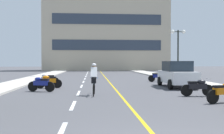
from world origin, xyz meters
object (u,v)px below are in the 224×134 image
(street_lamp_mid, at_px, (178,43))
(motorcycle_5, at_px, (49,81))
(motorcycle_7, at_px, (158,76))
(motorcycle_3, at_px, (198,87))
(motorcycle_4, at_px, (41,84))
(parked_car_near, at_px, (177,74))
(motorcycle_6, at_px, (47,79))
(cyclist_rider, at_px, (94,78))
(motorcycle_2, at_px, (223,92))

(street_lamp_mid, height_order, motorcycle_5, street_lamp_mid)
(motorcycle_5, height_order, motorcycle_7, same)
(motorcycle_3, bearing_deg, motorcycle_4, 162.30)
(parked_car_near, bearing_deg, motorcycle_3, -96.10)
(motorcycle_3, distance_m, motorcycle_6, 10.89)
(motorcycle_5, relative_size, motorcycle_6, 1.01)
(parked_car_near, xyz_separation_m, motorcycle_3, (-0.49, -4.62, -0.44))
(street_lamp_mid, bearing_deg, motorcycle_4, -142.67)
(parked_car_near, distance_m, cyclist_rider, 6.92)
(motorcycle_2, distance_m, motorcycle_6, 12.44)
(motorcycle_3, xyz_separation_m, motorcycle_4, (-8.39, 2.68, 0.00))
(parked_car_near, xyz_separation_m, motorcycle_7, (-0.09, 4.72, -0.44))
(motorcycle_7, height_order, cyclist_rider, cyclist_rider)
(motorcycle_3, height_order, motorcycle_7, same)
(motorcycle_4, xyz_separation_m, motorcycle_6, (-0.31, 3.87, 0.00))
(motorcycle_3, bearing_deg, parked_car_near, 83.90)
(motorcycle_4, xyz_separation_m, motorcycle_5, (0.13, 1.88, 0.00))
(motorcycle_3, bearing_deg, cyclist_rider, 171.33)
(street_lamp_mid, height_order, cyclist_rider, street_lamp_mid)
(motorcycle_5, bearing_deg, motorcycle_3, -28.87)
(parked_car_near, bearing_deg, motorcycle_4, -167.68)
(motorcycle_5, bearing_deg, street_lamp_mid, 31.12)
(motorcycle_4, height_order, cyclist_rider, cyclist_rider)
(motorcycle_7, bearing_deg, motorcycle_3, -92.45)
(parked_car_near, distance_m, motorcycle_6, 9.41)
(street_lamp_mid, relative_size, cyclist_rider, 2.68)
(parked_car_near, distance_m, motorcycle_3, 4.67)
(cyclist_rider, bearing_deg, motorcycle_6, 120.77)
(motorcycle_2, distance_m, motorcycle_5, 10.78)
(parked_car_near, height_order, motorcycle_5, parked_car_near)
(street_lamp_mid, distance_m, motorcycle_5, 13.41)
(motorcycle_7, bearing_deg, street_lamp_mid, 38.05)
(parked_car_near, relative_size, motorcycle_5, 2.50)
(motorcycle_7, bearing_deg, cyclist_rider, -123.69)
(motorcycle_4, relative_size, motorcycle_5, 0.98)
(parked_car_near, xyz_separation_m, cyclist_rider, (-5.78, -3.81, -0.03))
(motorcycle_4, relative_size, cyclist_rider, 0.94)
(parked_car_near, xyz_separation_m, motorcycle_5, (-8.75, -0.07, -0.44))
(parked_car_near, bearing_deg, street_lamp_mid, 70.15)
(street_lamp_mid, height_order, parked_car_near, street_lamp_mid)
(motorcycle_2, bearing_deg, motorcycle_6, 135.77)
(motorcycle_2, height_order, motorcycle_6, same)
(motorcycle_2, bearing_deg, motorcycle_4, 150.82)
(motorcycle_4, bearing_deg, street_lamp_mid, 37.33)
(street_lamp_mid, xyz_separation_m, motorcycle_6, (-11.61, -4.74, -3.15))
(motorcycle_2, xyz_separation_m, motorcycle_7, (0.19, 11.46, 0.00))
(street_lamp_mid, distance_m, parked_car_near, 7.59)
(motorcycle_5, height_order, cyclist_rider, cyclist_rider)
(parked_car_near, xyz_separation_m, motorcycle_6, (-9.20, 1.93, -0.44))
(motorcycle_6, height_order, cyclist_rider, cyclist_rider)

